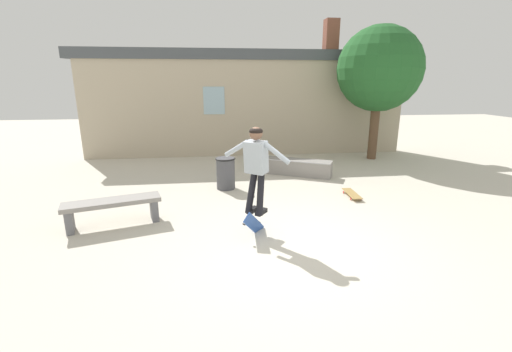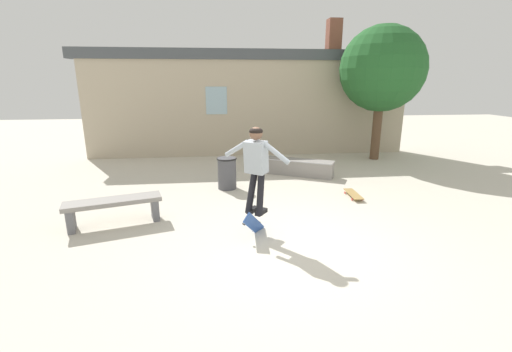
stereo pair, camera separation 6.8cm
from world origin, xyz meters
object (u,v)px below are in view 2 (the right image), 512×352
(skate_ledge, at_px, (298,167))
(skateboard_flipping, at_px, (254,224))
(skateboard_resting, at_px, (353,194))
(tree_right, at_px, (382,69))
(trash_bin, at_px, (227,172))
(skater, at_px, (256,163))
(park_bench, at_px, (114,206))

(skate_ledge, height_order, skateboard_flipping, skateboard_flipping)
(skateboard_resting, bearing_deg, tree_right, -28.82)
(tree_right, xyz_separation_m, skateboard_flipping, (-4.64, -5.44, -2.68))
(tree_right, relative_size, skateboard_flipping, 6.58)
(tree_right, relative_size, skate_ledge, 2.22)
(trash_bin, height_order, skateboard_resting, trash_bin)
(skate_ledge, bearing_deg, trash_bin, -125.36)
(skate_ledge, distance_m, skater, 4.13)
(skateboard_flipping, bearing_deg, park_bench, 103.85)
(park_bench, bearing_deg, trash_bin, 26.54)
(skateboard_resting, bearing_deg, trash_bin, 73.09)
(tree_right, distance_m, skate_ledge, 4.37)
(tree_right, distance_m, skateboard_resting, 5.14)
(skate_ledge, bearing_deg, tree_right, 57.67)
(park_bench, height_order, skateboard_flipping, skateboard_flipping)
(park_bench, bearing_deg, tree_right, 17.02)
(park_bench, bearing_deg, skateboard_flipping, -33.09)
(skate_ledge, bearing_deg, skateboard_resting, -39.93)
(tree_right, relative_size, park_bench, 2.47)
(trash_bin, distance_m, skateboard_resting, 2.99)
(tree_right, distance_m, trash_bin, 6.23)
(park_bench, xyz_separation_m, skate_ledge, (4.10, 2.97, -0.13))
(skateboard_flipping, height_order, skateboard_resting, skateboard_flipping)
(tree_right, height_order, trash_bin, tree_right)
(skateboard_flipping, relative_size, skateboard_resting, 0.83)
(skater, bearing_deg, park_bench, 112.16)
(park_bench, distance_m, skateboard_flipping, 2.58)
(park_bench, relative_size, skate_ledge, 0.90)
(trash_bin, bearing_deg, skateboard_flipping, -82.23)
(park_bench, bearing_deg, skater, -32.01)
(skater, relative_size, skateboard_resting, 1.89)
(park_bench, distance_m, skate_ledge, 5.07)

